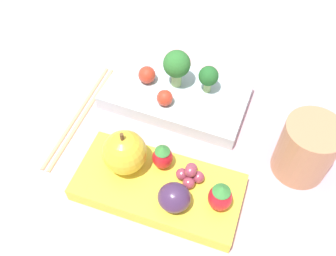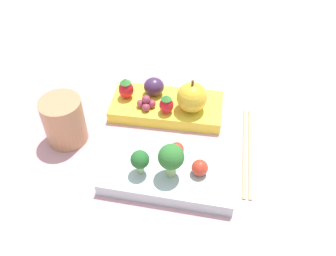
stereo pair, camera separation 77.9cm
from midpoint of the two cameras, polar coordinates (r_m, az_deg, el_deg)
The scene contains 14 objects.
ground_plane at distance 0.48m, azimuth -7.04°, elevation -46.54°, with size 4.00×4.00×0.00m, color #C6939E.
bento_box_savoury at distance 0.46m, azimuth -4.77°, elevation -36.33°, with size 0.23×0.15×0.02m.
bento_box_fruit at distance 0.49m, azimuth -11.51°, elevation -55.18°, with size 0.23×0.13×0.02m.
broccoli_floret_0 at distance 0.42m, azimuth 2.77°, elevation -36.26°, with size 0.03×0.03×0.05m.
broccoli_floret_1 at distance 0.41m, azimuth -5.14°, elevation -34.28°, with size 0.04×0.04×0.06m.
cherry_tomato_0 at distance 0.44m, azimuth -11.80°, elevation -33.15°, with size 0.03×0.03×0.03m.
cherry_tomato_1 at distance 0.44m, azimuth -8.15°, elevation -39.53°, with size 0.02×0.02×0.02m.
apple at distance 0.45m, azimuth -20.84°, elevation -52.12°, with size 0.06×0.06×0.07m.
strawberry_0 at distance 0.45m, azimuth -11.12°, elevation -53.11°, with size 0.03×0.03×0.04m.
strawberry_1 at distance 0.46m, azimuth 4.61°, elevation -60.49°, with size 0.03×0.03×0.04m.
plum at distance 0.47m, azimuth -8.82°, elevation -60.05°, with size 0.04×0.04×0.04m.
grape_cluster at distance 0.46m, azimuth -3.38°, elevation -55.83°, with size 0.04×0.04×0.03m.
drinking_cup at distance 0.46m, azimuth 26.62°, elevation -49.59°, with size 0.07×0.07×0.09m.
chopsticks_pair at distance 0.50m, azimuth -26.29°, elevation -37.05°, with size 0.04×0.21×0.01m.
Camera 1 is at (0.06, -0.30, 0.44)m, focal length 40.00 mm.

